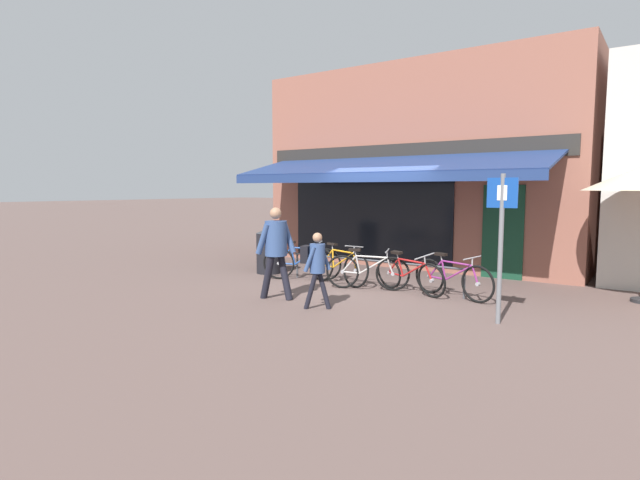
# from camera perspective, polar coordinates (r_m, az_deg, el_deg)

# --- Properties ---
(ground_plane) EXTENTS (160.00, 160.00, 0.00)m
(ground_plane) POSITION_cam_1_polar(r_m,az_deg,el_deg) (10.58, 4.88, -5.11)
(ground_plane) COLOR brown
(shop_front) EXTENTS (8.40, 4.96, 5.18)m
(shop_front) POSITION_cam_1_polar(r_m,az_deg,el_deg) (14.07, 11.93, 8.08)
(shop_front) COLOR #8E5647
(shop_front) RESTS_ON ground_plane
(bike_rack_rail) EXTENTS (3.96, 0.04, 0.57)m
(bike_rack_rail) POSITION_cam_1_polar(r_m,az_deg,el_deg) (10.28, 5.95, -2.73)
(bike_rack_rail) COLOR #47494F
(bike_rack_rail) RESTS_ON ground_plane
(bicycle_blue) EXTENTS (1.64, 0.79, 0.87)m
(bicycle_blue) POSITION_cam_1_polar(r_m,az_deg,el_deg) (11.04, -2.13, -2.59)
(bicycle_blue) COLOR black
(bicycle_blue) RESTS_ON ground_plane
(bicycle_orange) EXTENTS (1.74, 0.57, 0.88)m
(bicycle_orange) POSITION_cam_1_polar(r_m,az_deg,el_deg) (10.58, 2.12, -2.99)
(bicycle_orange) COLOR black
(bicycle_orange) RESTS_ON ground_plane
(bicycle_silver) EXTENTS (1.61, 0.70, 0.82)m
(bicycle_silver) POSITION_cam_1_polar(r_m,az_deg,el_deg) (10.03, 5.40, -3.59)
(bicycle_silver) COLOR black
(bicycle_silver) RESTS_ON ground_plane
(bicycle_red) EXTENTS (1.74, 0.81, 0.83)m
(bicycle_red) POSITION_cam_1_polar(r_m,az_deg,el_deg) (9.80, 10.12, -3.94)
(bicycle_red) COLOR black
(bicycle_red) RESTS_ON ground_plane
(bicycle_purple) EXTENTS (1.69, 0.65, 0.82)m
(bicycle_purple) POSITION_cam_1_polar(r_m,az_deg,el_deg) (9.53, 14.89, -4.26)
(bicycle_purple) COLOR black
(bicycle_purple) RESTS_ON ground_plane
(pedestrian_adult) EXTENTS (0.63, 0.57, 1.70)m
(pedestrian_adult) POSITION_cam_1_polar(r_m,az_deg,el_deg) (9.07, -5.06, -0.45)
(pedestrian_adult) COLOR black
(pedestrian_adult) RESTS_ON ground_plane
(pedestrian_child) EXTENTS (0.49, 0.47, 1.30)m
(pedestrian_child) POSITION_cam_1_polar(r_m,az_deg,el_deg) (8.33, -0.49, -2.43)
(pedestrian_child) COLOR black
(pedestrian_child) RESTS_ON ground_plane
(litter_bin) EXTENTS (0.61, 0.61, 1.08)m
(litter_bin) POSITION_cam_1_polar(r_m,az_deg,el_deg) (11.99, -5.86, -1.21)
(litter_bin) COLOR black
(litter_bin) RESTS_ON ground_plane
(parking_sign) EXTENTS (0.44, 0.07, 2.23)m
(parking_sign) POSITION_cam_1_polar(r_m,az_deg,el_deg) (7.80, 19.99, 0.84)
(parking_sign) COLOR slate
(parking_sign) RESTS_ON ground_plane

